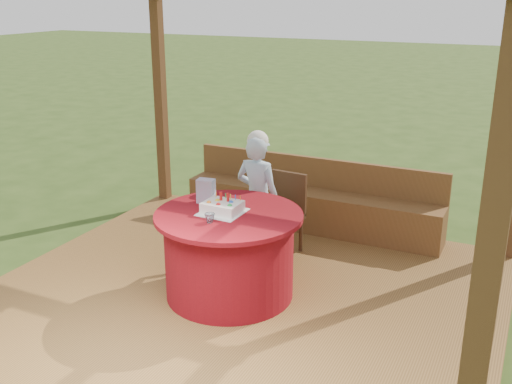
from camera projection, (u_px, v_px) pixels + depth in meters
ground at (244, 302)px, 5.56m from camera, size 60.00×60.00×0.00m
deck at (244, 296)px, 5.54m from camera, size 4.50×4.00×0.12m
pergola at (242, 35)px, 4.79m from camera, size 4.50×4.00×2.72m
bench at (311, 206)px, 6.90m from camera, size 3.00×0.42×0.80m
table at (229, 254)px, 5.33m from camera, size 1.30×1.30×0.78m
chair at (284, 210)px, 6.21m from camera, size 0.43×0.43×0.84m
elderly_woman at (258, 196)px, 5.98m from camera, size 0.50×0.35×1.34m
birthday_cake at (222, 207)px, 5.21m from camera, size 0.37×0.37×0.17m
gift_bag at (206, 191)px, 5.43m from camera, size 0.17×0.12×0.22m
drinking_glass at (210, 218)px, 4.98m from camera, size 0.10×0.10×0.08m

